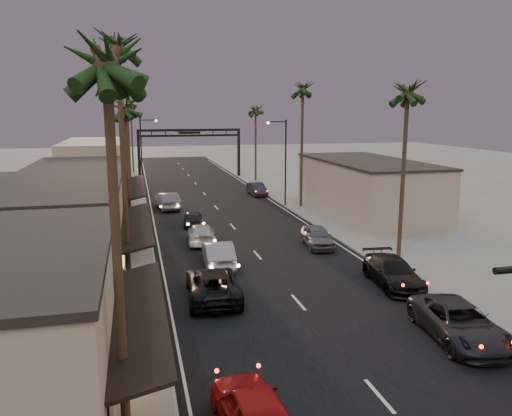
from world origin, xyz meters
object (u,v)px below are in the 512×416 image
palm_ra (408,85)px  curbside_black (393,272)px  palm_lc (124,103)px  palm_la (105,48)px  palm_rb (303,85)px  palm_ld (126,88)px  streetlight_left (144,149)px  oncoming_red (254,411)px  oncoming_silver (218,254)px  arch (190,141)px  palm_lb (117,38)px  palm_far (130,101)px  streetlight_right (283,156)px  curbside_near (459,322)px  palm_rc (256,107)px  oncoming_pickup (213,284)px

palm_ra → curbside_black: (-2.49, -3.77, -10.65)m
palm_lc → curbside_black: 23.64m
palm_la → palm_rb: (17.20, 35.00, 0.97)m
palm_ld → streetlight_left: bearing=60.8°
palm_lc → oncoming_red: size_ratio=2.52×
palm_la → oncoming_silver: palm_la is taller
arch → palm_lc: 35.41m
palm_lb → palm_far: (0.30, 56.00, -1.94)m
streetlight_right → oncoming_red: (-11.72, -36.05, -4.50)m
palm_ra → curbside_near: (-3.13, -10.75, -10.65)m
palm_far → oncoming_silver: bearing=-84.2°
palm_rc → oncoming_red: palm_rc is taller
palm_lb → palm_ld: (0.00, 33.00, -0.97)m
palm_la → curbside_near: (14.07, 4.25, -10.65)m
streetlight_right → palm_la: (-15.52, -36.00, 6.11)m
streetlight_left → streetlight_right: bearing=-43.2°
streetlight_right → streetlight_left: (-13.84, 13.00, 0.00)m
arch → palm_rc: palm_rc is taller
oncoming_pickup → curbside_near: bearing=146.6°
streetlight_left → palm_rb: palm_rb is taller
palm_ld → palm_lc: bearing=-90.0°
palm_ra → palm_far: (-16.90, 54.00, 0.00)m
curbside_near → curbside_black: 7.01m
palm_la → palm_rb: bearing=63.8°
streetlight_left → palm_lb: 36.93m
palm_ra → palm_rb: bearing=90.0°
oncoming_pickup → curbside_black: bearing=-178.5°
streetlight_left → palm_ld: size_ratio=0.63×
streetlight_right → palm_far: bearing=114.8°
palm_lb → palm_rb: palm_lb is taller
palm_la → palm_far: 69.00m
streetlight_right → oncoming_red: streetlight_right is taller
curbside_black → palm_lc: bearing=138.8°
streetlight_right → palm_ra: (1.68, -21.00, 6.11)m
palm_la → palm_ra: same height
streetlight_left → curbside_black: size_ratio=1.65×
streetlight_right → palm_rc: (1.68, 19.00, 5.14)m
palm_la → curbside_near: 18.15m
palm_rc → curbside_black: bearing=-93.3°
streetlight_right → palm_rb: bearing=-30.8°
palm_rc → curbside_near: (-3.13, -50.75, -9.67)m
palm_la → palm_lc: bearing=90.0°
palm_rb → oncoming_silver: size_ratio=2.79×
streetlight_right → palm_far: (-15.22, 33.00, 6.11)m
palm_lc → palm_rb: bearing=24.9°
streetlight_left → curbside_near: bearing=-74.5°
palm_lc → palm_ra: bearing=-34.9°
arch → palm_far: bearing=136.0°
palm_rc → palm_far: bearing=140.4°
streetlight_right → palm_ld: size_ratio=0.63×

